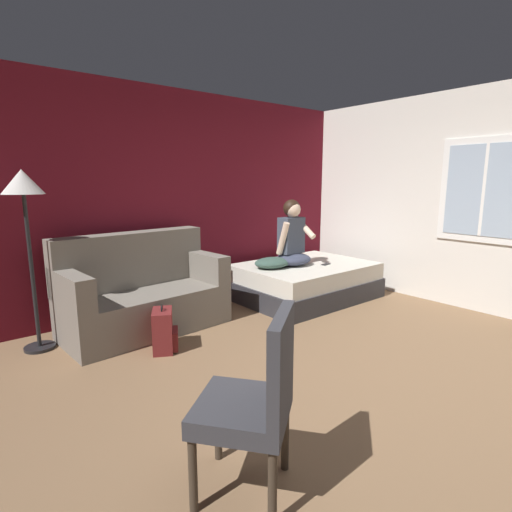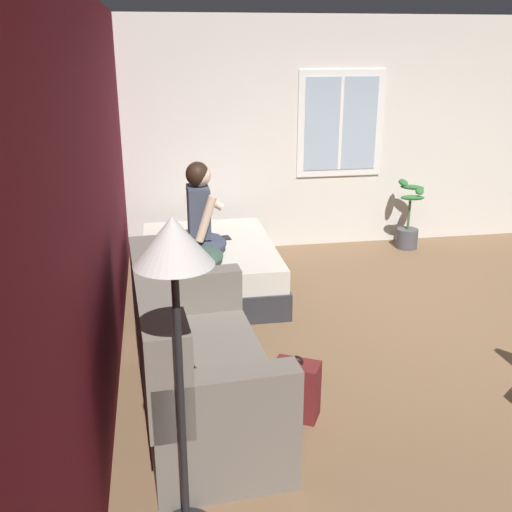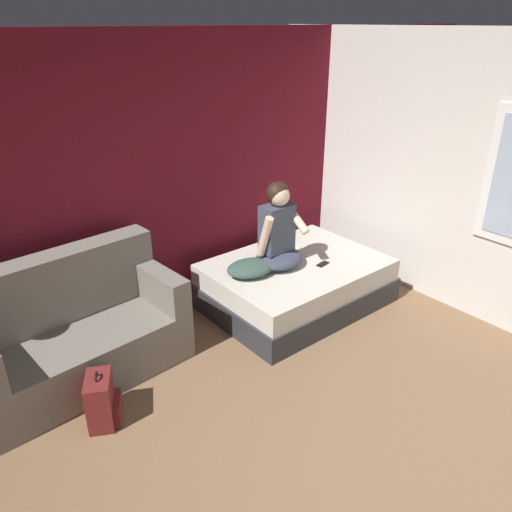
{
  "view_description": "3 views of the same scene",
  "coord_description": "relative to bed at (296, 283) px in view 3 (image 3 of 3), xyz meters",
  "views": [
    {
      "loc": [
        -2.38,
        -1.59,
        1.6
      ],
      "look_at": [
        0.41,
        1.82,
        0.76
      ],
      "focal_mm": 28.0,
      "sensor_mm": 36.0,
      "label": 1
    },
    {
      "loc": [
        -4.17,
        2.6,
        2.39
      ],
      "look_at": [
        0.35,
        1.82,
        0.75
      ],
      "focal_mm": 42.0,
      "sensor_mm": 36.0,
      "label": 2
    },
    {
      "loc": [
        -1.72,
        -1.21,
        2.74
      ],
      "look_at": [
        0.73,
        1.8,
        0.91
      ],
      "focal_mm": 35.0,
      "sensor_mm": 36.0,
      "label": 3
    }
  ],
  "objects": [
    {
      "name": "wall_back_accent",
      "position": [
        -1.52,
        0.92,
        1.11
      ],
      "size": [
        10.51,
        0.16,
        2.7
      ],
      "primitive_type": "cube",
      "color": "maroon",
      "rests_on": "ground"
    },
    {
      "name": "bed",
      "position": [
        0.0,
        0.0,
        0.0
      ],
      "size": [
        1.81,
        1.33,
        0.48
      ],
      "color": "#2D2D33",
      "rests_on": "ground"
    },
    {
      "name": "couch",
      "position": [
        -2.22,
        0.31,
        0.16
      ],
      "size": [
        1.75,
        0.94,
        1.04
      ],
      "color": "slate",
      "rests_on": "ground"
    },
    {
      "name": "person_seated",
      "position": [
        -0.19,
        0.08,
        0.6
      ],
      "size": [
        0.52,
        0.45,
        0.88
      ],
      "color": "#383D51",
      "rests_on": "bed"
    },
    {
      "name": "backpack",
      "position": [
        -2.31,
        -0.37,
        -0.04
      ],
      "size": [
        0.33,
        0.35,
        0.46
      ],
      "color": "maroon",
      "rests_on": "ground"
    },
    {
      "name": "throw_pillow",
      "position": [
        -0.54,
        0.09,
        0.31
      ],
      "size": [
        0.53,
        0.44,
        0.14
      ],
      "primitive_type": "ellipsoid",
      "rotation": [
        0.0,
        0.0,
        -0.17
      ],
      "color": "#385147",
      "rests_on": "bed"
    },
    {
      "name": "cell_phone",
      "position": [
        0.18,
        -0.21,
        0.25
      ],
      "size": [
        0.15,
        0.09,
        0.01
      ],
      "primitive_type": "cube",
      "rotation": [
        0.0,
        0.0,
        1.73
      ],
      "color": "black",
      "rests_on": "bed"
    }
  ]
}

